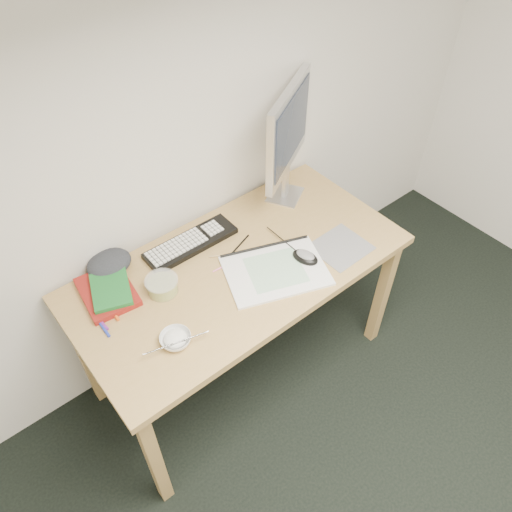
{
  "coord_description": "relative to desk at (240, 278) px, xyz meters",
  "views": [
    {
      "loc": [
        -0.89,
        0.29,
        2.25
      ],
      "look_at": [
        -0.02,
        1.37,
        0.83
      ],
      "focal_mm": 35.0,
      "sensor_mm": 36.0,
      "label": 1
    }
  ],
  "objects": [
    {
      "name": "mouse",
      "position": [
        0.23,
        -0.15,
        0.11
      ],
      "size": [
        0.1,
        0.13,
        0.04
      ],
      "primitive_type": "ellipsoid",
      "rotation": [
        0.0,
        0.0,
        0.26
      ],
      "color": "black",
      "rests_on": "sketchpad"
    },
    {
      "name": "cloth_lump",
      "position": [
        -0.42,
        0.31,
        0.11
      ],
      "size": [
        0.15,
        0.13,
        0.06
      ],
      "primitive_type": "ellipsoid",
      "rotation": [
        0.0,
        0.0,
        0.0
      ],
      "color": "#282A30",
      "rests_on": "desk"
    },
    {
      "name": "mousepad",
      "position": [
        0.4,
        -0.19,
        0.08
      ],
      "size": [
        0.23,
        0.21,
        0.0
      ],
      "primitive_type": "cube",
      "rotation": [
        0.0,
        0.0,
        0.02
      ],
      "color": "slate",
      "rests_on": "desk"
    },
    {
      "name": "pencil_tan",
      "position": [
        0.01,
        0.07,
        0.09
      ],
      "size": [
        0.16,
        0.1,
        0.01
      ],
      "primitive_type": "cylinder",
      "rotation": [
        0.0,
        1.57,
        -0.54
      ],
      "color": "tan",
      "rests_on": "desk"
    },
    {
      "name": "book_green",
      "position": [
        -0.48,
        0.18,
        0.12
      ],
      "size": [
        0.2,
        0.23,
        0.02
      ],
      "primitive_type": "cube",
      "rotation": [
        0.0,
        0.0,
        -0.34
      ],
      "color": "#186327",
      "rests_on": "book_red"
    },
    {
      "name": "fruit_tub",
      "position": [
        -0.32,
        0.08,
        0.11
      ],
      "size": [
        0.16,
        0.16,
        0.06
      ],
      "primitive_type": "cylinder",
      "rotation": [
        0.0,
        0.0,
        -0.29
      ],
      "color": "#F2EF55",
      "rests_on": "desk"
    },
    {
      "name": "sketchpad",
      "position": [
        0.09,
        -0.12,
        0.09
      ],
      "size": [
        0.48,
        0.41,
        0.01
      ],
      "primitive_type": "cube",
      "rotation": [
        0.0,
        0.0,
        -0.36
      ],
      "color": "silver",
      "rests_on": "desk"
    },
    {
      "name": "chopsticks",
      "position": [
        -0.42,
        -0.19,
        0.12
      ],
      "size": [
        0.23,
        0.08,
        0.02
      ],
      "primitive_type": "cylinder",
      "rotation": [
        0.0,
        1.57,
        -0.26
      ],
      "color": "silver",
      "rests_on": "rice_bowl"
    },
    {
      "name": "marker_blue",
      "position": [
        -0.58,
        0.07,
        0.09
      ],
      "size": [
        0.01,
        0.12,
        0.01
      ],
      "primitive_type": "cylinder",
      "rotation": [
        0.0,
        1.57,
        1.56
      ],
      "color": "#2134B2",
      "rests_on": "desk"
    },
    {
      "name": "pencil_pink",
      "position": [
        -0.03,
        0.03,
        0.09
      ],
      "size": [
        0.16,
        0.02,
        0.01
      ],
      "primitive_type": "cylinder",
      "rotation": [
        0.0,
        1.57,
        -0.06
      ],
      "color": "pink",
      "rests_on": "desk"
    },
    {
      "name": "monitor",
      "position": [
        0.45,
        0.22,
        0.43
      ],
      "size": [
        0.42,
        0.26,
        0.55
      ],
      "rotation": [
        0.0,
        0.0,
        0.53
      ],
      "color": "silver",
      "rests_on": "desk"
    },
    {
      "name": "keyboard",
      "position": [
        -0.09,
        0.22,
        0.09
      ],
      "size": [
        0.41,
        0.13,
        0.02
      ],
      "primitive_type": "cube",
      "rotation": [
        0.0,
        0.0,
        0.0
      ],
      "color": "black",
      "rests_on": "desk"
    },
    {
      "name": "desk",
      "position": [
        0.0,
        0.0,
        0.0
      ],
      "size": [
        1.4,
        0.7,
        0.75
      ],
      "color": "tan",
      "rests_on": "ground"
    },
    {
      "name": "rice_bowl",
      "position": [
        -0.41,
        -0.16,
        0.1
      ],
      "size": [
        0.12,
        0.12,
        0.04
      ],
      "primitive_type": "imported",
      "rotation": [
        0.0,
        0.0,
        0.08
      ],
      "color": "white",
      "rests_on": "desk"
    },
    {
      "name": "pencil_black",
      "position": [
        0.06,
        0.08,
        0.09
      ],
      "size": [
        0.17,
        0.06,
        0.01
      ],
      "primitive_type": "cylinder",
      "rotation": [
        0.0,
        1.57,
        0.34
      ],
      "color": "black",
      "rests_on": "desk"
    },
    {
      "name": "book_red",
      "position": [
        -0.49,
        0.2,
        0.09
      ],
      "size": [
        0.22,
        0.27,
        0.03
      ],
      "primitive_type": "cube",
      "rotation": [
        0.0,
        0.0,
        -0.12
      ],
      "color": "maroon",
      "rests_on": "desk"
    },
    {
      "name": "marker_orange",
      "position": [
        -0.52,
        0.12,
        0.09
      ],
      "size": [
        0.02,
        0.13,
        0.01
      ],
      "primitive_type": "cylinder",
      "rotation": [
        0.0,
        1.57,
        1.53
      ],
      "color": "orange",
      "rests_on": "desk"
    },
    {
      "name": "marker_purple",
      "position": [
        -0.58,
        0.11,
        0.09
      ],
      "size": [
        0.02,
        0.13,
        0.01
      ],
      "primitive_type": "cylinder",
      "rotation": [
        0.0,
        1.57,
        1.63
      ],
      "color": "#70268B",
      "rests_on": "desk"
    }
  ]
}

